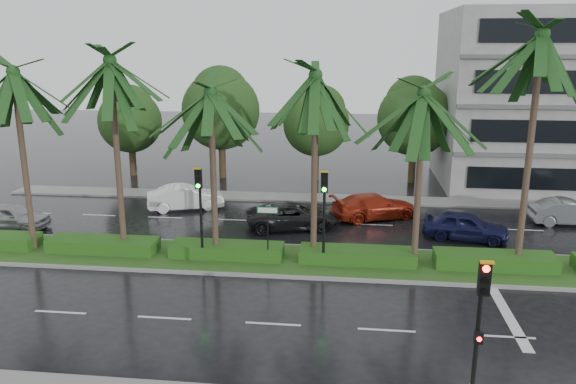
# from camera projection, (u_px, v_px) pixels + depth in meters

# --- Properties ---
(ground) EXTENTS (120.00, 120.00, 0.00)m
(ground) POSITION_uv_depth(u_px,v_px,m) (289.00, 270.00, 24.80)
(ground) COLOR black
(ground) RESTS_ON ground
(far_sidewalk) EXTENTS (40.00, 2.00, 0.12)m
(far_sidewalk) POSITION_uv_depth(u_px,v_px,m) (310.00, 198.00, 36.32)
(far_sidewalk) COLOR slate
(far_sidewalk) RESTS_ON ground
(median) EXTENTS (36.00, 4.00, 0.15)m
(median) POSITION_uv_depth(u_px,v_px,m) (291.00, 260.00, 25.74)
(median) COLOR gray
(median) RESTS_ON ground
(hedge) EXTENTS (35.20, 1.40, 0.60)m
(hedge) POSITION_uv_depth(u_px,v_px,m) (291.00, 253.00, 25.65)
(hedge) COLOR #144714
(hedge) RESTS_ON median
(lane_markings) EXTENTS (34.00, 13.06, 0.01)m
(lane_markings) POSITION_uv_depth(u_px,v_px,m) (358.00, 277.00, 24.05)
(lane_markings) COLOR silver
(lane_markings) RESTS_ON ground
(palm_row) EXTENTS (26.30, 4.20, 10.72)m
(palm_row) POSITION_uv_depth(u_px,v_px,m) (263.00, 87.00, 23.92)
(palm_row) COLOR #473629
(palm_row) RESTS_ON median
(signal_near) EXTENTS (0.34, 0.45, 4.36)m
(signal_near) POSITION_uv_depth(u_px,v_px,m) (479.00, 330.00, 14.48)
(signal_near) COLOR black
(signal_near) RESTS_ON near_sidewalk
(signal_median_left) EXTENTS (0.34, 0.42, 4.36)m
(signal_median_left) POSITION_uv_depth(u_px,v_px,m) (200.00, 200.00, 24.77)
(signal_median_left) COLOR black
(signal_median_left) RESTS_ON median
(signal_median_right) EXTENTS (0.34, 0.42, 4.36)m
(signal_median_right) POSITION_uv_depth(u_px,v_px,m) (324.00, 204.00, 24.17)
(signal_median_right) COLOR black
(signal_median_right) RESTS_ON median
(street_sign) EXTENTS (0.95, 0.09, 2.60)m
(street_sign) POSITION_uv_depth(u_px,v_px,m) (268.00, 220.00, 24.84)
(street_sign) COLOR black
(street_sign) RESTS_ON median
(bg_trees) EXTENTS (33.14, 5.73, 8.27)m
(bg_trees) POSITION_uv_depth(u_px,v_px,m) (328.00, 113.00, 40.37)
(bg_trees) COLOR #392D1A
(bg_trees) RESTS_ON ground
(building) EXTENTS (16.00, 10.00, 12.00)m
(building) POSITION_uv_depth(u_px,v_px,m) (562.00, 100.00, 38.72)
(building) COLOR gray
(building) RESTS_ON ground
(car_silver) EXTENTS (1.71, 4.05, 1.37)m
(car_silver) POSITION_uv_depth(u_px,v_px,m) (12.00, 216.00, 30.31)
(car_silver) COLOR #999AA0
(car_silver) RESTS_ON ground
(car_white) EXTENTS (3.04, 4.79, 1.49)m
(car_white) POSITION_uv_depth(u_px,v_px,m) (185.00, 197.00, 33.89)
(car_white) COLOR white
(car_white) RESTS_ON ground
(car_darkgrey) EXTENTS (3.51, 5.42, 1.39)m
(car_darkgrey) POSITION_uv_depth(u_px,v_px,m) (292.00, 216.00, 30.37)
(car_darkgrey) COLOR black
(car_darkgrey) RESTS_ON ground
(car_red) EXTENTS (3.90, 5.38, 1.45)m
(car_red) POSITION_uv_depth(u_px,v_px,m) (374.00, 206.00, 32.09)
(car_red) COLOR maroon
(car_red) RESTS_ON ground
(car_blue) EXTENTS (2.60, 4.51, 1.45)m
(car_blue) POSITION_uv_depth(u_px,v_px,m) (466.00, 226.00, 28.56)
(car_blue) COLOR #151641
(car_blue) RESTS_ON ground
(car_grey) EXTENTS (1.69, 4.35, 1.41)m
(car_grey) POSITION_uv_depth(u_px,v_px,m) (569.00, 212.00, 31.00)
(car_grey) COLOR slate
(car_grey) RESTS_ON ground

